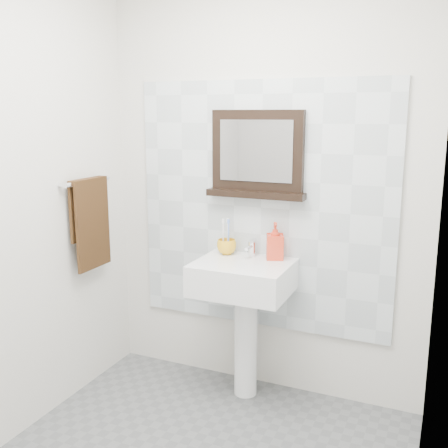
# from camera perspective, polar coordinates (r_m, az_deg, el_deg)

# --- Properties ---
(back_wall) EXTENTS (2.00, 0.01, 2.50)m
(back_wall) POSITION_cam_1_polar(r_m,az_deg,el_deg) (3.17, 4.22, 3.64)
(back_wall) COLOR silver
(back_wall) RESTS_ON ground
(right_wall) EXTENTS (0.01, 2.20, 2.50)m
(right_wall) POSITION_cam_1_polar(r_m,az_deg,el_deg) (1.91, 21.69, -2.73)
(right_wall) COLOR silver
(right_wall) RESTS_ON ground
(splashback) EXTENTS (1.60, 0.02, 1.50)m
(splashback) POSITION_cam_1_polar(r_m,az_deg,el_deg) (3.17, 4.12, 1.83)
(splashback) COLOR silver
(splashback) RESTS_ON back_wall
(pedestal_sink) EXTENTS (0.55, 0.44, 0.96)m
(pedestal_sink) POSITION_cam_1_polar(r_m,az_deg,el_deg) (3.11, 2.12, -7.40)
(pedestal_sink) COLOR white
(pedestal_sink) RESTS_ON ground
(toothbrush_cup) EXTENTS (0.12, 0.12, 0.09)m
(toothbrush_cup) POSITION_cam_1_polar(r_m,az_deg,el_deg) (3.21, 0.28, -2.50)
(toothbrush_cup) COLOR gold
(toothbrush_cup) RESTS_ON pedestal_sink
(toothbrushes) EXTENTS (0.05, 0.04, 0.21)m
(toothbrushes) POSITION_cam_1_polar(r_m,az_deg,el_deg) (3.19, 0.27, -1.16)
(toothbrushes) COLOR white
(toothbrushes) RESTS_ON toothbrush_cup
(soap_dispenser) EXTENTS (0.13, 0.13, 0.22)m
(soap_dispenser) POSITION_cam_1_polar(r_m,az_deg,el_deg) (3.10, 5.57, -1.85)
(soap_dispenser) COLOR red
(soap_dispenser) RESTS_ON pedestal_sink
(framed_mirror) EXTENTS (0.60, 0.11, 0.51)m
(framed_mirror) POSITION_cam_1_polar(r_m,az_deg,el_deg) (3.11, 3.64, 7.35)
(framed_mirror) COLOR black
(framed_mirror) RESTS_ON back_wall
(towel_bar) EXTENTS (0.07, 0.40, 0.03)m
(towel_bar) POSITION_cam_1_polar(r_m,az_deg,el_deg) (3.23, -14.65, 4.48)
(towel_bar) COLOR silver
(towel_bar) RESTS_ON left_wall
(hand_towel) EXTENTS (0.06, 0.30, 0.55)m
(hand_towel) POSITION_cam_1_polar(r_m,az_deg,el_deg) (3.26, -14.36, 0.81)
(hand_towel) COLOR black
(hand_towel) RESTS_ON towel_bar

